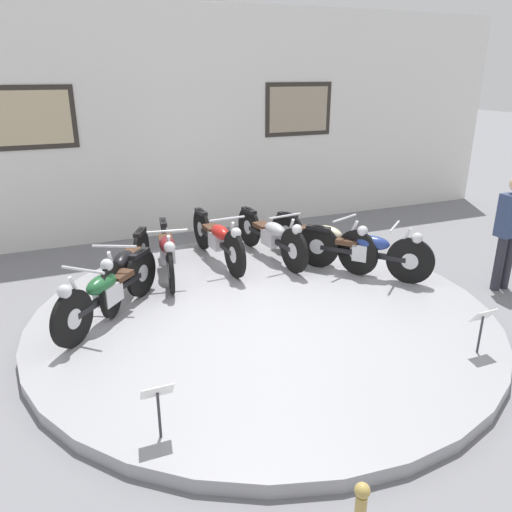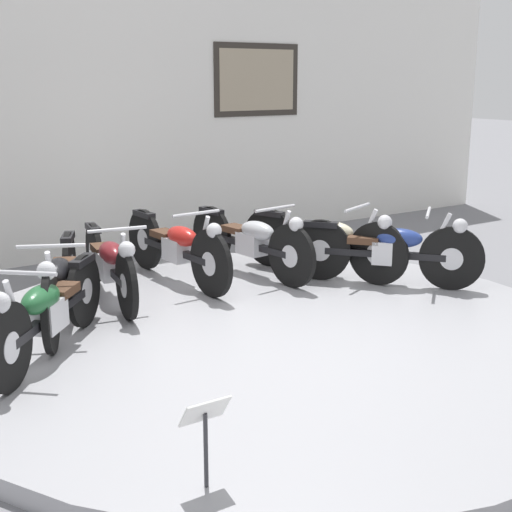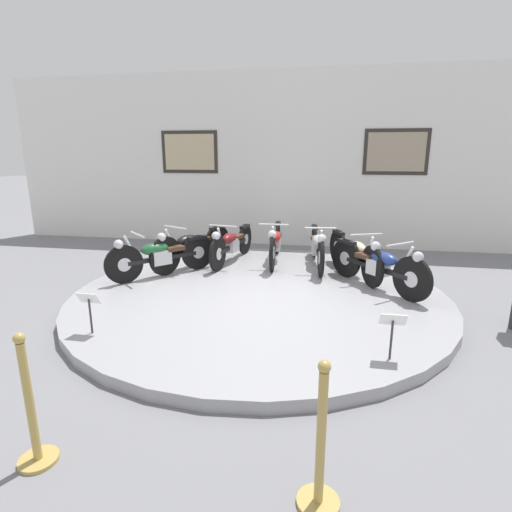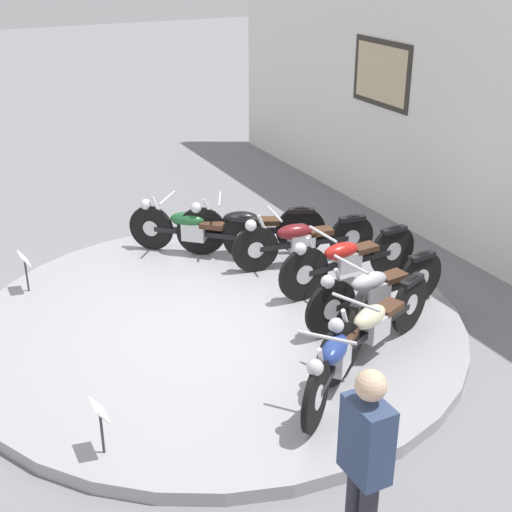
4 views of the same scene
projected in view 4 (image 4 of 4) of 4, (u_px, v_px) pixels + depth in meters
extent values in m
plane|color=slate|center=(217.00, 329.00, 8.21)|extent=(60.00, 60.00, 0.00)
cylinder|color=#99999E|center=(217.00, 324.00, 8.18)|extent=(5.62, 5.62, 0.14)
cube|color=white|center=(500.00, 120.00, 9.00)|extent=(14.00, 0.20, 4.02)
cube|color=#2D2823|center=(381.00, 73.00, 10.82)|extent=(1.40, 0.02, 1.00)
cube|color=#C6B289|center=(381.00, 74.00, 10.82)|extent=(1.24, 0.02, 0.84)
cylinder|color=black|center=(151.00, 228.00, 9.82)|extent=(0.47, 0.50, 0.63)
cylinder|color=silver|center=(151.00, 228.00, 9.82)|extent=(0.20, 0.21, 0.22)
cylinder|color=black|center=(245.00, 238.00, 9.49)|extent=(0.47, 0.50, 0.63)
cylinder|color=silver|center=(245.00, 238.00, 9.49)|extent=(0.20, 0.21, 0.22)
cube|color=black|center=(197.00, 233.00, 9.65)|extent=(0.89, 0.97, 0.07)
cube|color=silver|center=(195.00, 231.00, 9.66)|extent=(0.36, 0.37, 0.24)
ellipsoid|color=#1E562D|center=(187.00, 220.00, 9.61)|extent=(0.49, 0.50, 0.20)
cube|color=#472D1E|center=(212.00, 225.00, 9.54)|extent=(0.36, 0.37, 0.07)
cube|color=black|center=(245.00, 219.00, 9.38)|extent=(0.32, 0.33, 0.06)
cylinder|color=silver|center=(160.00, 215.00, 9.70)|extent=(0.20, 0.21, 0.54)
cylinder|color=silver|center=(167.00, 198.00, 9.57)|extent=(0.42, 0.39, 0.03)
sphere|color=silver|center=(146.00, 204.00, 9.69)|extent=(0.15, 0.15, 0.15)
cylinder|color=black|center=(201.00, 231.00, 9.65)|extent=(0.34, 0.63, 0.68)
cylinder|color=silver|center=(201.00, 231.00, 9.65)|extent=(0.16, 0.24, 0.24)
cylinder|color=black|center=(301.00, 230.00, 9.68)|extent=(0.34, 0.63, 0.68)
cylinder|color=silver|center=(301.00, 230.00, 9.68)|extent=(0.16, 0.24, 0.24)
cube|color=black|center=(251.00, 231.00, 9.66)|extent=(0.60, 1.15, 0.07)
cube|color=silver|center=(248.00, 229.00, 9.65)|extent=(0.32, 0.37, 0.24)
ellipsoid|color=black|center=(241.00, 219.00, 9.59)|extent=(0.40, 0.53, 0.20)
cube|color=#472D1E|center=(267.00, 221.00, 9.61)|extent=(0.32, 0.37, 0.07)
cube|color=black|center=(301.00, 211.00, 9.56)|extent=(0.24, 0.37, 0.06)
cylinder|color=silver|center=(212.00, 217.00, 9.57)|extent=(0.15, 0.25, 0.54)
cylinder|color=silver|center=(220.00, 199.00, 9.46)|extent=(0.50, 0.26, 0.03)
sphere|color=silver|center=(196.00, 208.00, 9.51)|extent=(0.15, 0.15, 0.15)
cylinder|color=black|center=(255.00, 249.00, 9.17)|extent=(0.15, 0.62, 0.62)
cylinder|color=silver|center=(255.00, 249.00, 9.17)|extent=(0.10, 0.23, 0.22)
cylinder|color=black|center=(351.00, 237.00, 9.54)|extent=(0.15, 0.62, 0.62)
cylinder|color=silver|center=(351.00, 237.00, 9.54)|extent=(0.10, 0.23, 0.22)
cube|color=black|center=(304.00, 243.00, 9.35)|extent=(0.27, 1.24, 0.07)
cube|color=silver|center=(301.00, 242.00, 9.33)|extent=(0.25, 0.35, 0.24)
ellipsoid|color=maroon|center=(295.00, 232.00, 9.24)|extent=(0.29, 0.51, 0.20)
cube|color=#472D1E|center=(320.00, 231.00, 9.35)|extent=(0.25, 0.35, 0.07)
cube|color=black|center=(352.00, 219.00, 9.43)|extent=(0.16, 0.37, 0.06)
cylinder|color=silver|center=(266.00, 234.00, 9.12)|extent=(0.08, 0.25, 0.54)
cylinder|color=silver|center=(275.00, 214.00, 9.05)|extent=(0.54, 0.12, 0.03)
sphere|color=silver|center=(251.00, 225.00, 9.01)|extent=(0.15, 0.15, 0.15)
cylinder|color=black|center=(304.00, 274.00, 8.44)|extent=(0.09, 0.68, 0.68)
cylinder|color=silver|center=(304.00, 274.00, 8.44)|extent=(0.08, 0.24, 0.24)
cylinder|color=black|center=(392.00, 251.00, 9.06)|extent=(0.09, 0.68, 0.68)
cylinder|color=silver|center=(392.00, 251.00, 9.06)|extent=(0.08, 0.24, 0.24)
cube|color=black|center=(350.00, 262.00, 8.75)|extent=(0.14, 1.24, 0.07)
cube|color=silver|center=(347.00, 261.00, 8.72)|extent=(0.22, 0.33, 0.24)
ellipsoid|color=red|center=(341.00, 251.00, 8.61)|extent=(0.25, 0.49, 0.20)
cube|color=#472D1E|center=(364.00, 248.00, 8.79)|extent=(0.22, 0.33, 0.07)
cube|color=black|center=(394.00, 230.00, 8.94)|extent=(0.12, 0.37, 0.06)
cylinder|color=silver|center=(315.00, 256.00, 8.42)|extent=(0.06, 0.25, 0.54)
cylinder|color=silver|center=(323.00, 234.00, 8.37)|extent=(0.54, 0.06, 0.03)
sphere|color=silver|center=(300.00, 249.00, 8.27)|extent=(0.15, 0.15, 0.15)
cylinder|color=black|center=(331.00, 309.00, 7.68)|extent=(0.14, 0.66, 0.66)
cylinder|color=silver|center=(331.00, 309.00, 7.68)|extent=(0.09, 0.24, 0.23)
cylinder|color=black|center=(420.00, 278.00, 8.36)|extent=(0.14, 0.66, 0.66)
cylinder|color=silver|center=(420.00, 278.00, 8.36)|extent=(0.09, 0.24, 0.23)
cube|color=black|center=(377.00, 293.00, 8.02)|extent=(0.22, 1.24, 0.07)
cube|color=silver|center=(375.00, 292.00, 7.99)|extent=(0.24, 0.34, 0.24)
ellipsoid|color=#B2B5BA|center=(369.00, 281.00, 7.88)|extent=(0.28, 0.50, 0.20)
cube|color=#472D1E|center=(392.00, 277.00, 8.08)|extent=(0.24, 0.34, 0.07)
cube|color=black|center=(422.00, 256.00, 8.25)|extent=(0.14, 0.37, 0.06)
cylinder|color=silver|center=(342.00, 289.00, 7.67)|extent=(0.07, 0.25, 0.54)
cylinder|color=silver|center=(351.00, 264.00, 7.62)|extent=(0.54, 0.10, 0.03)
sphere|color=silver|center=(328.00, 282.00, 7.51)|extent=(0.15, 0.15, 0.15)
cylinder|color=black|center=(338.00, 354.00, 6.85)|extent=(0.30, 0.64, 0.66)
cylinder|color=silver|center=(338.00, 354.00, 6.85)|extent=(0.15, 0.24, 0.23)
cylinder|color=black|center=(410.00, 304.00, 7.78)|extent=(0.30, 0.64, 0.66)
cylinder|color=silver|center=(410.00, 304.00, 7.78)|extent=(0.15, 0.24, 0.23)
cube|color=black|center=(376.00, 327.00, 7.32)|extent=(0.53, 1.18, 0.07)
cube|color=silver|center=(374.00, 327.00, 7.28)|extent=(0.31, 0.37, 0.24)
ellipsoid|color=beige|center=(370.00, 317.00, 7.15)|extent=(0.38, 0.53, 0.20)
cube|color=#472D1E|center=(388.00, 307.00, 7.41)|extent=(0.31, 0.37, 0.07)
cube|color=black|center=(412.00, 281.00, 7.66)|extent=(0.23, 0.37, 0.06)
cylinder|color=silver|center=(348.00, 330.00, 6.87)|extent=(0.13, 0.25, 0.54)
cylinder|color=silver|center=(356.00, 302.00, 6.84)|extent=(0.51, 0.23, 0.03)
sphere|color=silver|center=(336.00, 325.00, 6.67)|extent=(0.15, 0.15, 0.15)
cylinder|color=black|center=(316.00, 397.00, 6.23)|extent=(0.47, 0.53, 0.65)
cylinder|color=silver|center=(316.00, 397.00, 6.23)|extent=(0.20, 0.22, 0.23)
cylinder|color=black|center=(357.00, 325.00, 7.36)|extent=(0.47, 0.53, 0.65)
cylinder|color=silver|center=(357.00, 325.00, 7.36)|extent=(0.20, 0.22, 0.23)
cube|color=black|center=(338.00, 358.00, 6.80)|extent=(0.86, 0.99, 0.07)
cube|color=silver|center=(337.00, 358.00, 6.75)|extent=(0.36, 0.37, 0.24)
ellipsoid|color=navy|center=(335.00, 349.00, 6.60)|extent=(0.48, 0.51, 0.20)
cube|color=#472D1E|center=(345.00, 334.00, 6.92)|extent=(0.36, 0.37, 0.07)
cube|color=black|center=(359.00, 302.00, 7.25)|extent=(0.31, 0.34, 0.06)
cylinder|color=silver|center=(322.00, 369.00, 6.27)|extent=(0.20, 0.22, 0.54)
cylinder|color=silver|center=(327.00, 337.00, 6.25)|extent=(0.43, 0.38, 0.03)
sphere|color=silver|center=(315.00, 367.00, 6.04)|extent=(0.15, 0.15, 0.15)
cylinder|color=#333338|center=(27.00, 275.00, 8.70)|extent=(0.02, 0.02, 0.42)
cube|color=white|center=(24.00, 259.00, 8.61)|extent=(0.26, 0.11, 0.15)
cylinder|color=#333338|center=(102.00, 432.00, 5.97)|extent=(0.02, 0.02, 0.42)
cube|color=white|center=(100.00, 410.00, 5.88)|extent=(0.26, 0.11, 0.15)
cylinder|color=#2D2D38|center=(354.00, 510.00, 5.11)|extent=(0.13, 0.13, 0.79)
cube|color=navy|center=(367.00, 439.00, 4.75)|extent=(0.36, 0.22, 0.59)
sphere|color=beige|center=(371.00, 385.00, 4.58)|extent=(0.21, 0.21, 0.21)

